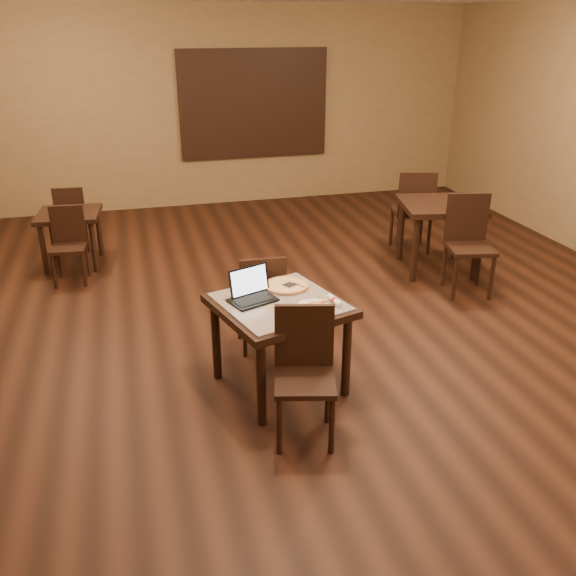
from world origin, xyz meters
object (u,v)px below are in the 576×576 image
object	(u,v)px
pizza_pan	(286,287)
other_table_a	(440,214)
other_table_b_chair_far	(72,215)
other_table_a_chair_near	(468,238)
other_table_b_chair_near	(69,240)
chair_main_near	(304,366)
tiled_table	(280,313)
chair_main_far	(262,297)
laptop	(251,291)
other_table_a_chair_far	(414,207)
other_table_b	(70,221)

from	to	relation	value
pizza_pan	other_table_a	size ratio (longest dim) A/B	0.35
other_table_b_chair_far	other_table_a	bearing A→B (deg)	162.21
other_table_a	other_table_a_chair_near	bearing A→B (deg)	-76.26
other_table_a	other_table_b_chair_near	xyz separation A→B (m)	(-4.17, 0.79, -0.20)
chair_main_near	other_table_b_chair_near	distance (m)	3.83
tiled_table	other_table_b_chair_far	world-z (taller)	other_table_b_chair_far
other_table_b_chair_near	tiled_table	bearing A→B (deg)	-52.54
chair_main_far	other_table_b_chair_near	bearing A→B (deg)	-48.12
tiled_table	other_table_b_chair_far	xyz separation A→B (m)	(-1.76, 3.78, -0.18)
chair_main_far	other_table_a_chair_near	world-z (taller)	other_table_a_chair_near
chair_main_near	laptop	xyz separation A→B (m)	(-0.22, 0.72, 0.28)
laptop	pizza_pan	distance (m)	0.35
laptop	pizza_pan	xyz separation A→B (m)	(0.32, 0.13, -0.06)
chair_main_far	laptop	xyz separation A→B (m)	(-0.20, -0.51, 0.30)
other_table_a	chair_main_far	bearing A→B (deg)	-138.69
laptop	other_table_a_chair_far	distance (m)	3.62
other_table_a_chair_near	other_table_b	world-z (taller)	other_table_a_chair_near
other_table_a_chair_near	other_table_a_chair_far	world-z (taller)	same
laptop	other_table_b_chair_far	world-z (taller)	laptop
tiled_table	other_table_b_chair_far	bearing A→B (deg)	98.60
other_table_b	other_table_b_chair_far	xyz separation A→B (m)	(-0.01, 0.50, -0.07)
other_table_b	other_table_b_chair_near	bearing A→B (deg)	-83.79
other_table_a	other_table_b	xyz separation A→B (m)	(-4.18, 1.29, -0.13)
chair_main_far	other_table_b_chair_near	distance (m)	2.77
other_table_a_chair_far	other_table_b_chair_near	size ratio (longest dim) A/B	1.25
other_table_b_chair_far	other_table_b_chair_near	bearing A→B (deg)	96.21
laptop	other_table_b	distance (m)	3.54
chair_main_near	tiled_table	bearing A→B (deg)	106.28
laptop	other_table_a	xyz separation A→B (m)	(2.63, 1.88, -0.14)
tiled_table	other_table_a_chair_near	size ratio (longest dim) A/B	1.07
laptop	other_table_a_chair_near	distance (m)	2.94
chair_main_near	other_table_a	world-z (taller)	chair_main_near
laptop	pizza_pan	bearing A→B (deg)	2.24
pizza_pan	chair_main_near	bearing A→B (deg)	-96.59
chair_main_near	other_table_a_chair_near	xyz separation A→B (m)	(2.43, 1.98, 0.06)
other_table_a	other_table_b_chair_far	size ratio (longest dim) A/B	1.22
other_table_a	other_table_a_chair_near	xyz separation A→B (m)	(0.02, -0.62, -0.08)
tiled_table	other_table_a_chair_far	bearing A→B (deg)	30.97
tiled_table	other_table_a_chair_far	world-z (taller)	other_table_a_chair_far
pizza_pan	other_table_b	distance (m)	3.58
tiled_table	pizza_pan	bearing A→B (deg)	47.10
chair_main_near	chair_main_far	size ratio (longest dim) A/B	1.04
other_table_b	other_table_a_chair_near	bearing A→B (deg)	-19.14
chair_main_far	other_table_a	xyz separation A→B (m)	(2.43, 1.37, 0.16)
chair_main_near	other_table_a_chair_far	xyz separation A→B (m)	(2.39, 3.23, 0.06)
tiled_table	other_table_a_chair_far	xyz separation A→B (m)	(2.41, 2.61, -0.06)
other_table_a_chair_far	other_table_b_chair_far	bearing A→B (deg)	-3.73
chair_main_far	pizza_pan	world-z (taller)	chair_main_far
chair_main_far	other_table_a_chair_near	distance (m)	2.56
other_table_a	other_table_b_chair_far	world-z (taller)	other_table_b_chair_far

